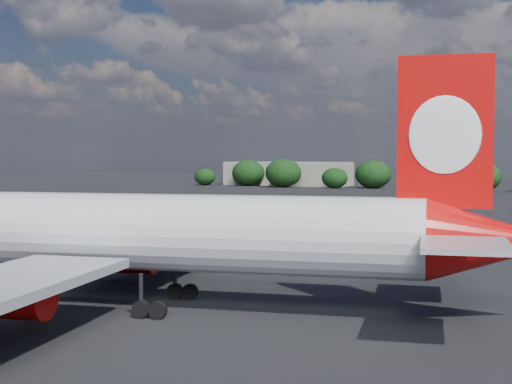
% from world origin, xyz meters
% --- Properties ---
extents(ground, '(500.00, 500.00, 0.00)m').
position_xyz_m(ground, '(0.00, 60.00, 0.00)').
color(ground, black).
rests_on(ground, ground).
extents(qantas_airliner, '(50.20, 48.04, 16.52)m').
position_xyz_m(qantas_airliner, '(9.18, 10.12, 5.03)').
color(qantas_airliner, silver).
rests_on(qantas_airliner, ground).
extents(terminal_building, '(42.00, 16.00, 8.00)m').
position_xyz_m(terminal_building, '(-65.00, 192.00, 4.00)').
color(terminal_building, gray).
rests_on(terminal_building, ground).
extents(highway_sign, '(6.00, 0.30, 4.50)m').
position_xyz_m(highway_sign, '(-18.00, 176.00, 3.13)').
color(highway_sign, '#125E25').
rests_on(highway_sign, ground).
extents(horizon_treeline, '(205.85, 16.19, 9.19)m').
position_xyz_m(horizon_treeline, '(-2.18, 179.21, 3.87)').
color(horizon_treeline, black).
rests_on(horizon_treeline, ground).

